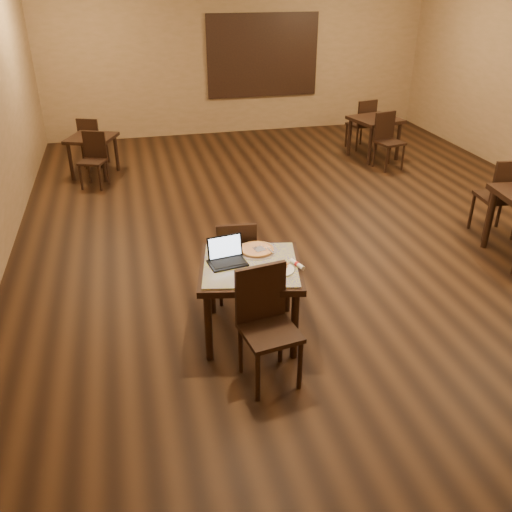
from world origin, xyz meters
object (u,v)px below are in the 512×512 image
object	(u,v)px
chair_main_far	(236,256)
other_table_a	(375,125)
other_table_a_chair_near	(387,137)
other_table_b_chair_far	(92,139)
other_table_a_chair_far	(363,121)
other_table_b	(92,143)
other_table_c_chair_far	(503,194)
tiled_table	(250,274)
pizza_pan	(257,250)
laptop	(226,255)
chair_main_near	(266,319)
other_table_b_chair_near	(94,156)

from	to	relation	value
chair_main_far	other_table_a	size ratio (longest dim) A/B	0.98
other_table_a_chair_near	other_table_b_chair_far	size ratio (longest dim) A/B	1.11
other_table_a_chair_far	other_table_b	xyz separation A→B (m)	(-5.03, -0.34, 0.02)
other_table_b	other_table_b_chair_far	xyz separation A→B (m)	(-0.03, 0.51, -0.07)
other_table_c_chair_far	tiled_table	bearing A→B (deg)	26.94
tiled_table	other_table_b	distance (m)	5.31
other_table_a	other_table_b	size ratio (longest dim) A/B	1.02
chair_main_far	pizza_pan	bearing A→B (deg)	114.15
other_table_a	laptop	bearing A→B (deg)	-140.49
laptop	chair_main_far	bearing A→B (deg)	60.75
other_table_a	other_table_a_chair_near	world-z (taller)	other_table_a_chair_near
other_table_b_chair_far	other_table_c_chair_far	bearing A→B (deg)	162.27
other_table_a_chair_near	other_table_c_chair_far	xyz separation A→B (m)	(0.13, -2.99, 0.07)
chair_main_far	other_table_b_chair_far	distance (m)	5.21
pizza_pan	other_table_a_chair_far	size ratio (longest dim) A/B	0.41
other_table_c_chair_far	laptop	bearing A→B (deg)	24.56
other_table_a	other_table_c_chair_far	bearing A→B (deg)	-100.87
pizza_pan	other_table_c_chair_far	bearing A→B (deg)	17.19
other_table_b	other_table_b_chair_far	world-z (taller)	other_table_b_chair_far
chair_main_near	other_table_a_chair_far	bearing A→B (deg)	50.79
other_table_a_chair_near	other_table_c_chair_far	distance (m)	2.99
chair_main_near	tiled_table	bearing A→B (deg)	79.73
chair_main_far	other_table_b	xyz separation A→B (m)	(-1.52, 4.46, 0.03)
chair_main_near	other_table_b_chair_far	size ratio (longest dim) A/B	1.18
other_table_a_chair_far	other_table_b_chair_near	xyz separation A→B (m)	(-5.00, -0.85, -0.05)
other_table_a_chair_far	other_table_b_chair_far	bearing A→B (deg)	-14.64
tiled_table	laptop	bearing A→B (deg)	164.53
laptop	other_table_b_chair_far	world-z (taller)	laptop
other_table_b	other_table_b_chair_near	xyz separation A→B (m)	(0.03, -0.51, -0.07)
other_table_a	other_table_a_chair_near	size ratio (longest dim) A/B	0.99
pizza_pan	other_table_b	xyz separation A→B (m)	(-1.65, 4.84, -0.21)
other_table_a_chair_far	other_table_a_chair_near	bearing A→B (deg)	75.35
chair_main_far	other_table_c_chair_far	distance (m)	3.68
tiled_table	chair_main_near	world-z (taller)	chair_main_near
other_table_b_chair_near	chair_main_far	bearing A→B (deg)	-47.43
chair_main_near	laptop	size ratio (longest dim) A/B	2.80
other_table_a_chair_far	pizza_pan	bearing A→B (deg)	44.11
chair_main_far	other_table_b_chair_near	distance (m)	4.23
other_table_a_chair_near	other_table_b_chair_near	size ratio (longest dim) A/B	1.11
laptop	other_table_a	bearing A→B (deg)	43.43
chair_main_near	laptop	distance (m)	0.78
tiled_table	chair_main_near	xyz separation A→B (m)	(-0.01, -0.61, -0.08)
other_table_a	other_table_c_chair_far	size ratio (longest dim) A/B	0.88
other_table_b	other_table_b_chair_far	size ratio (longest dim) A/B	1.07
pizza_pan	other_table_b	world-z (taller)	pizza_pan
tiled_table	pizza_pan	distance (m)	0.29
other_table_a_chair_near	laptop	bearing A→B (deg)	-143.86
other_table_a_chair_near	other_table_b_chair_far	world-z (taller)	other_table_a_chair_near
other_table_a	other_table_c_chair_far	xyz separation A→B (m)	(0.12, -3.55, -0.01)
other_table_b_chair_far	laptop	bearing A→B (deg)	125.79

